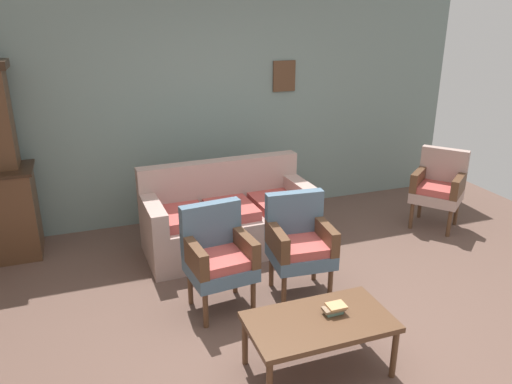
# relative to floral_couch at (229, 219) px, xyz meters

# --- Properties ---
(ground_plane) EXTENTS (7.68, 7.68, 0.00)m
(ground_plane) POSITION_rel_floral_couch_xyz_m (0.10, -1.64, -0.33)
(ground_plane) COLOR brown
(wall_back_with_decor) EXTENTS (6.40, 0.09, 2.70)m
(wall_back_with_decor) POSITION_rel_floral_couch_xyz_m (0.10, 0.99, 1.02)
(wall_back_with_decor) COLOR gray
(wall_back_with_decor) RESTS_ON ground
(floral_couch) EXTENTS (1.78, 0.86, 0.90)m
(floral_couch) POSITION_rel_floral_couch_xyz_m (0.00, 0.00, 0.00)
(floral_couch) COLOR tan
(floral_couch) RESTS_ON ground
(armchair_near_couch_end) EXTENTS (0.57, 0.54, 0.90)m
(armchair_near_couch_end) POSITION_rel_floral_couch_xyz_m (-0.41, -1.04, 0.17)
(armchair_near_couch_end) COLOR slate
(armchair_near_couch_end) RESTS_ON ground
(armchair_near_cabinet) EXTENTS (0.56, 0.53, 0.90)m
(armchair_near_cabinet) POSITION_rel_floral_couch_xyz_m (0.33, -1.04, 0.17)
(armchair_near_cabinet) COLOR slate
(armchair_near_cabinet) RESTS_ON ground
(wingback_chair_by_fireplace) EXTENTS (0.71, 0.71, 0.90)m
(wingback_chair_by_fireplace) POSITION_rel_floral_couch_xyz_m (2.45, -0.26, 0.17)
(wingback_chair_by_fireplace) COLOR tan
(wingback_chair_by_fireplace) RESTS_ON ground
(coffee_table) EXTENTS (1.00, 0.56, 0.42)m
(coffee_table) POSITION_rel_floral_couch_xyz_m (0.02, -2.06, 0.05)
(coffee_table) COLOR brown
(coffee_table) RESTS_ON ground
(book_stack_on_table) EXTENTS (0.16, 0.11, 0.07)m
(book_stack_on_table) POSITION_rel_floral_couch_xyz_m (0.15, -2.02, 0.13)
(book_stack_on_table) COLOR gray
(book_stack_on_table) RESTS_ON coffee_table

